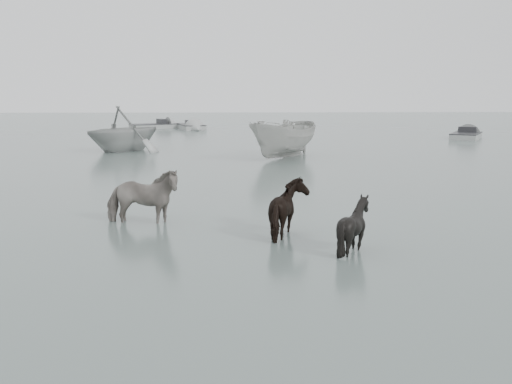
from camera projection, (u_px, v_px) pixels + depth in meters
ground at (258, 236)px, 14.45m from camera, size 140.00×140.00×0.00m
pony_pinto at (142, 191)px, 15.64m from camera, size 1.97×1.06×1.60m
pony_dark at (291, 204)px, 14.40m from camera, size 1.46×1.63×1.45m
pony_black at (354, 219)px, 13.04m from camera, size 1.46×1.37×1.32m
rowboat_trail at (124, 127)px, 33.38m from camera, size 6.10×6.19×2.47m
boat_small at (284, 137)px, 30.15m from camera, size 4.42×5.27×1.96m
skiff_port at (466, 133)px, 41.26m from camera, size 3.56×4.78×0.75m
skiff_mid at (191, 124)px, 50.71m from camera, size 3.05×5.61×0.75m
skiff_far at (154, 124)px, 51.43m from camera, size 5.35×3.90×0.75m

